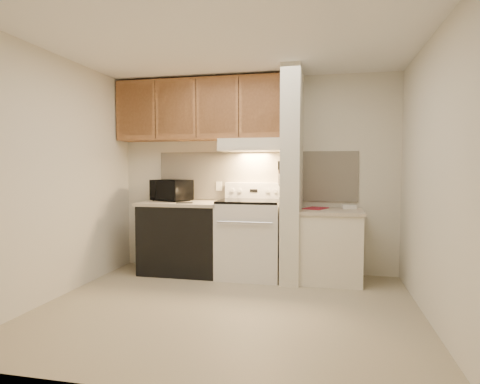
% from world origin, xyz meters
% --- Properties ---
extents(floor, '(3.60, 3.60, 0.00)m').
position_xyz_m(floor, '(0.00, 0.00, 0.00)').
color(floor, tan).
rests_on(floor, ground).
extents(ceiling, '(3.60, 3.60, 0.00)m').
position_xyz_m(ceiling, '(0.00, 0.00, 2.50)').
color(ceiling, white).
rests_on(ceiling, wall_back).
extents(wall_back, '(3.60, 2.50, 0.02)m').
position_xyz_m(wall_back, '(0.00, 1.50, 1.25)').
color(wall_back, beige).
rests_on(wall_back, floor).
extents(wall_left, '(0.02, 3.00, 2.50)m').
position_xyz_m(wall_left, '(-1.80, 0.00, 1.25)').
color(wall_left, beige).
rests_on(wall_left, floor).
extents(wall_right, '(0.02, 3.00, 2.50)m').
position_xyz_m(wall_right, '(1.80, 0.00, 1.25)').
color(wall_right, beige).
rests_on(wall_right, floor).
extents(backsplash, '(2.60, 0.02, 0.63)m').
position_xyz_m(backsplash, '(0.00, 1.49, 1.24)').
color(backsplash, beige).
rests_on(backsplash, wall_back).
extents(range_body, '(0.76, 0.65, 0.92)m').
position_xyz_m(range_body, '(0.00, 1.16, 0.46)').
color(range_body, silver).
rests_on(range_body, floor).
extents(oven_window, '(0.50, 0.01, 0.30)m').
position_xyz_m(oven_window, '(0.00, 0.84, 0.50)').
color(oven_window, black).
rests_on(oven_window, range_body).
extents(oven_handle, '(0.65, 0.02, 0.02)m').
position_xyz_m(oven_handle, '(0.00, 0.80, 0.72)').
color(oven_handle, silver).
rests_on(oven_handle, range_body).
extents(cooktop, '(0.74, 0.64, 0.03)m').
position_xyz_m(cooktop, '(0.00, 1.16, 0.94)').
color(cooktop, black).
rests_on(cooktop, range_body).
extents(range_backguard, '(0.76, 0.08, 0.20)m').
position_xyz_m(range_backguard, '(0.00, 1.44, 1.05)').
color(range_backguard, silver).
rests_on(range_backguard, range_body).
extents(range_display, '(0.10, 0.01, 0.04)m').
position_xyz_m(range_display, '(0.00, 1.40, 1.05)').
color(range_display, black).
rests_on(range_display, range_backguard).
extents(range_knob_left_outer, '(0.05, 0.02, 0.05)m').
position_xyz_m(range_knob_left_outer, '(-0.28, 1.40, 1.05)').
color(range_knob_left_outer, silver).
rests_on(range_knob_left_outer, range_backguard).
extents(range_knob_left_inner, '(0.05, 0.02, 0.05)m').
position_xyz_m(range_knob_left_inner, '(-0.18, 1.40, 1.05)').
color(range_knob_left_inner, silver).
rests_on(range_knob_left_inner, range_backguard).
extents(range_knob_right_inner, '(0.05, 0.02, 0.05)m').
position_xyz_m(range_knob_right_inner, '(0.18, 1.40, 1.05)').
color(range_knob_right_inner, silver).
rests_on(range_knob_right_inner, range_backguard).
extents(range_knob_right_outer, '(0.05, 0.02, 0.05)m').
position_xyz_m(range_knob_right_outer, '(0.28, 1.40, 1.05)').
color(range_knob_right_outer, silver).
rests_on(range_knob_right_outer, range_backguard).
extents(dishwasher_front, '(1.00, 0.63, 0.87)m').
position_xyz_m(dishwasher_front, '(-0.88, 1.17, 0.43)').
color(dishwasher_front, black).
rests_on(dishwasher_front, floor).
extents(left_countertop, '(1.04, 0.67, 0.04)m').
position_xyz_m(left_countertop, '(-0.88, 1.17, 0.89)').
color(left_countertop, '#B9AB95').
rests_on(left_countertop, dishwasher_front).
extents(spoon_rest, '(0.21, 0.13, 0.01)m').
position_xyz_m(spoon_rest, '(-0.78, 0.97, 0.92)').
color(spoon_rest, black).
rests_on(spoon_rest, left_countertop).
extents(teal_jar, '(0.09, 0.09, 0.09)m').
position_xyz_m(teal_jar, '(-1.23, 1.39, 0.96)').
color(teal_jar, '#226163').
rests_on(teal_jar, left_countertop).
extents(outlet, '(0.08, 0.01, 0.12)m').
position_xyz_m(outlet, '(-0.48, 1.48, 1.10)').
color(outlet, silver).
rests_on(outlet, backsplash).
extents(microwave, '(0.59, 0.51, 0.28)m').
position_xyz_m(microwave, '(-1.09, 1.31, 1.05)').
color(microwave, black).
rests_on(microwave, left_countertop).
extents(partition_pillar, '(0.22, 0.70, 2.50)m').
position_xyz_m(partition_pillar, '(0.51, 1.15, 1.25)').
color(partition_pillar, beige).
rests_on(partition_pillar, floor).
extents(pillar_trim, '(0.01, 0.70, 0.04)m').
position_xyz_m(pillar_trim, '(0.39, 1.15, 1.30)').
color(pillar_trim, '#996237').
rests_on(pillar_trim, partition_pillar).
extents(knife_strip, '(0.02, 0.42, 0.04)m').
position_xyz_m(knife_strip, '(0.39, 1.10, 1.32)').
color(knife_strip, black).
rests_on(knife_strip, partition_pillar).
extents(knife_blade_a, '(0.01, 0.03, 0.16)m').
position_xyz_m(knife_blade_a, '(0.38, 0.94, 1.22)').
color(knife_blade_a, silver).
rests_on(knife_blade_a, knife_strip).
extents(knife_handle_a, '(0.02, 0.02, 0.10)m').
position_xyz_m(knife_handle_a, '(0.38, 0.93, 1.37)').
color(knife_handle_a, black).
rests_on(knife_handle_a, knife_strip).
extents(knife_blade_b, '(0.01, 0.04, 0.18)m').
position_xyz_m(knife_blade_b, '(0.38, 1.02, 1.21)').
color(knife_blade_b, silver).
rests_on(knife_blade_b, knife_strip).
extents(knife_handle_b, '(0.02, 0.02, 0.10)m').
position_xyz_m(knife_handle_b, '(0.38, 1.01, 1.37)').
color(knife_handle_b, black).
rests_on(knife_handle_b, knife_strip).
extents(knife_blade_c, '(0.01, 0.04, 0.20)m').
position_xyz_m(knife_blade_c, '(0.38, 1.09, 1.20)').
color(knife_blade_c, silver).
rests_on(knife_blade_c, knife_strip).
extents(knife_handle_c, '(0.02, 0.02, 0.10)m').
position_xyz_m(knife_handle_c, '(0.38, 1.10, 1.37)').
color(knife_handle_c, black).
rests_on(knife_handle_c, knife_strip).
extents(knife_blade_d, '(0.01, 0.04, 0.16)m').
position_xyz_m(knife_blade_d, '(0.38, 1.18, 1.22)').
color(knife_blade_d, silver).
rests_on(knife_blade_d, knife_strip).
extents(knife_handle_d, '(0.02, 0.02, 0.10)m').
position_xyz_m(knife_handle_d, '(0.38, 1.17, 1.37)').
color(knife_handle_d, black).
rests_on(knife_handle_d, knife_strip).
extents(knife_blade_e, '(0.01, 0.04, 0.18)m').
position_xyz_m(knife_blade_e, '(0.38, 1.25, 1.21)').
color(knife_blade_e, silver).
rests_on(knife_blade_e, knife_strip).
extents(knife_handle_e, '(0.02, 0.02, 0.10)m').
position_xyz_m(knife_handle_e, '(0.38, 1.25, 1.37)').
color(knife_handle_e, black).
rests_on(knife_handle_e, knife_strip).
extents(oven_mitt, '(0.03, 0.09, 0.22)m').
position_xyz_m(oven_mitt, '(0.38, 1.32, 1.19)').
color(oven_mitt, gray).
rests_on(oven_mitt, partition_pillar).
extents(right_cab_base, '(0.70, 0.60, 0.81)m').
position_xyz_m(right_cab_base, '(0.97, 1.15, 0.40)').
color(right_cab_base, silver).
rests_on(right_cab_base, floor).
extents(right_countertop, '(0.74, 0.64, 0.04)m').
position_xyz_m(right_countertop, '(0.97, 1.15, 0.83)').
color(right_countertop, '#B9AB95').
rests_on(right_countertop, right_cab_base).
extents(red_folder, '(0.32, 0.37, 0.01)m').
position_xyz_m(red_folder, '(0.79, 1.25, 0.86)').
color(red_folder, maroon).
rests_on(red_folder, right_countertop).
extents(white_box, '(0.17, 0.13, 0.04)m').
position_xyz_m(white_box, '(1.18, 1.33, 0.87)').
color(white_box, white).
rests_on(white_box, right_countertop).
extents(range_hood, '(0.78, 0.44, 0.15)m').
position_xyz_m(range_hood, '(0.00, 1.28, 1.62)').
color(range_hood, silver).
rests_on(range_hood, upper_cabinets).
extents(hood_lip, '(0.78, 0.04, 0.06)m').
position_xyz_m(hood_lip, '(0.00, 1.07, 1.58)').
color(hood_lip, silver).
rests_on(hood_lip, range_hood).
extents(upper_cabinets, '(2.18, 0.33, 0.77)m').
position_xyz_m(upper_cabinets, '(-0.69, 1.32, 2.08)').
color(upper_cabinets, '#996237').
rests_on(upper_cabinets, wall_back).
extents(cab_door_a, '(0.46, 0.01, 0.63)m').
position_xyz_m(cab_door_a, '(-1.51, 1.17, 2.08)').
color(cab_door_a, '#996237').
rests_on(cab_door_a, upper_cabinets).
extents(cab_gap_a, '(0.01, 0.01, 0.73)m').
position_xyz_m(cab_gap_a, '(-1.23, 1.16, 2.08)').
color(cab_gap_a, black).
rests_on(cab_gap_a, upper_cabinets).
extents(cab_door_b, '(0.46, 0.01, 0.63)m').
position_xyz_m(cab_door_b, '(-0.96, 1.17, 2.08)').
color(cab_door_b, '#996237').
rests_on(cab_door_b, upper_cabinets).
extents(cab_gap_b, '(0.01, 0.01, 0.73)m').
position_xyz_m(cab_gap_b, '(-0.69, 1.16, 2.08)').
color(cab_gap_b, black).
rests_on(cab_gap_b, upper_cabinets).
extents(cab_door_c, '(0.46, 0.01, 0.63)m').
position_xyz_m(cab_door_c, '(-0.42, 1.17, 2.08)').
color(cab_door_c, '#996237').
rests_on(cab_door_c, upper_cabinets).
extents(cab_gap_c, '(0.01, 0.01, 0.73)m').
position_xyz_m(cab_gap_c, '(-0.14, 1.16, 2.08)').
color(cab_gap_c, black).
rests_on(cab_gap_c, upper_cabinets).
extents(cab_door_d, '(0.46, 0.01, 0.63)m').
position_xyz_m(cab_door_d, '(0.13, 1.17, 2.08)').
color(cab_door_d, '#996237').
rests_on(cab_door_d, upper_cabinets).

